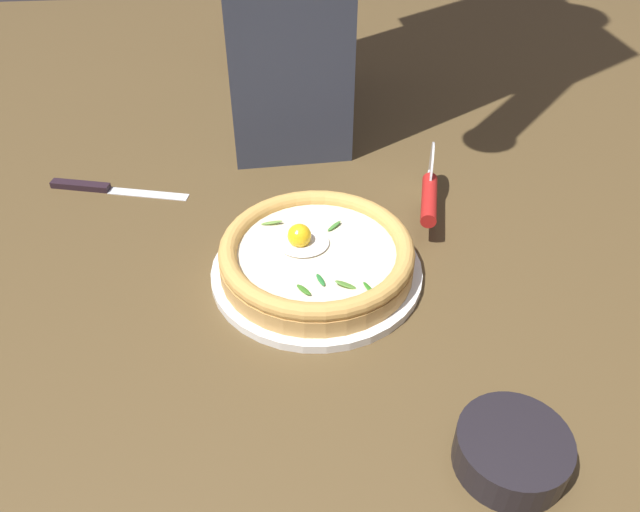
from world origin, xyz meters
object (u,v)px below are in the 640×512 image
object	(u,v)px
pizza_cutter	(430,190)
table_knife	(99,188)
pizza	(320,255)
side_bowl	(512,451)

from	to	relation	value
pizza_cutter	table_knife	bearing A→B (deg)	167.59
pizza	pizza_cutter	size ratio (longest dim) A/B	1.48
pizza	table_knife	world-z (taller)	pizza
pizza	pizza_cutter	bearing A→B (deg)	35.17
table_knife	pizza	bearing A→B (deg)	-34.95
side_bowl	pizza	bearing A→B (deg)	118.67
pizza_cutter	table_knife	size ratio (longest dim) A/B	0.78
side_bowl	table_knife	size ratio (longest dim) A/B	0.51
side_bowl	table_knife	distance (m)	0.72
pizza	side_bowl	bearing A→B (deg)	-61.33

